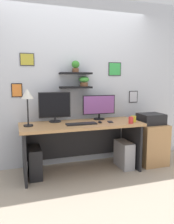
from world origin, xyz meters
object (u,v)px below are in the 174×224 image
(computer_mouse, at_px, (100,122))
(computer_tower_left, at_px, (35,162))
(monitor_right, at_px, (99,106))
(computer_tower_right, at_px, (124,154))
(keyboard, at_px, (81,124))
(desk_lamp, at_px, (27,97))
(monitor_left, at_px, (55,107))
(printer, at_px, (151,119))
(drawer_cabinet, at_px, (150,143))
(pen_cup, at_px, (131,120))
(coffee_mug, at_px, (133,119))
(desk, at_px, (81,136))
(cell_phone, at_px, (110,122))

(computer_mouse, height_order, computer_tower_left, computer_mouse)
(monitor_right, xyz_separation_m, computer_tower_right, (0.33, -0.26, -0.76))
(keyboard, relative_size, desk_lamp, 0.85)
(monitor_left, relative_size, printer, 1.27)
(drawer_cabinet, height_order, computer_tower_left, drawer_cabinet)
(computer_mouse, xyz_separation_m, desk_lamp, (-1.02, 0.10, 0.39))
(pen_cup, height_order, printer, pen_cup)
(computer_tower_right, bearing_deg, coffee_mug, -49.61)
(computer_tower_right, bearing_deg, keyboard, -175.21)
(monitor_left, xyz_separation_m, coffee_mug, (1.14, -0.36, -0.19))
(desk_lamp, bearing_deg, coffee_mug, -5.81)
(desk, height_order, monitor_left, monitor_left)
(computer_tower_right, bearing_deg, monitor_right, 142.51)
(monitor_left, bearing_deg, printer, -8.42)
(coffee_mug, distance_m, printer, 0.43)
(monitor_left, xyz_separation_m, computer_tower_right, (1.05, -0.26, -0.78))
(keyboard, relative_size, cell_phone, 3.14)
(monitor_right, height_order, drawer_cabinet, monitor_right)
(computer_tower_left, xyz_separation_m, computer_tower_right, (1.39, -0.06, -0.01))
(pen_cup, bearing_deg, desk_lamp, 169.72)
(computer_tower_left, bearing_deg, coffee_mug, -6.62)
(keyboard, distance_m, cell_phone, 0.47)
(cell_phone, xyz_separation_m, drawer_cabinet, (0.75, 0.06, -0.42))
(desk, distance_m, printer, 1.21)
(pen_cup, distance_m, printer, 0.56)
(computer_tower_left, bearing_deg, monitor_left, 29.48)
(computer_mouse, distance_m, desk_lamp, 1.10)
(keyboard, relative_size, drawer_cabinet, 0.66)
(desk, distance_m, computer_mouse, 0.37)
(computer_tower_left, bearing_deg, pen_cup, -11.36)
(desk_lamp, xyz_separation_m, coffee_mug, (1.55, -0.16, -0.36))
(monitor_right, relative_size, desk_lamp, 1.05)
(monitor_right, bearing_deg, computer_tower_left, -169.74)
(desk, xyz_separation_m, computer_mouse, (0.26, -0.14, 0.22))
(desk, xyz_separation_m, coffee_mug, (0.78, -0.20, 0.25))
(drawer_cabinet, relative_size, printer, 1.75)
(computer_mouse, bearing_deg, cell_phone, 5.46)
(printer, xyz_separation_m, computer_tower_left, (-1.88, 0.04, -0.54))
(desk, distance_m, pen_cup, 0.79)
(keyboard, bearing_deg, monitor_left, 135.70)
(monitor_right, distance_m, pen_cup, 0.59)
(cell_phone, bearing_deg, monitor_right, 118.14)
(cell_phone, height_order, computer_tower_left, cell_phone)
(cell_phone, relative_size, printer, 0.37)
(pen_cup, bearing_deg, printer, 25.26)
(monitor_right, relative_size, pen_cup, 5.43)
(desk, bearing_deg, coffee_mug, -14.51)
(cell_phone, relative_size, pen_cup, 1.40)
(cell_phone, bearing_deg, pen_cup, -22.80)
(printer, bearing_deg, drawer_cabinet, 90.00)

